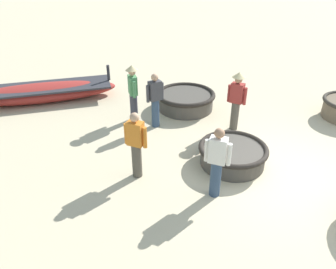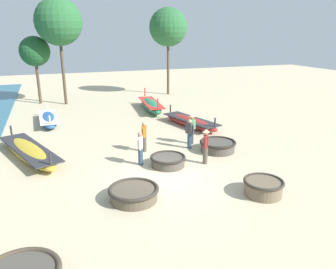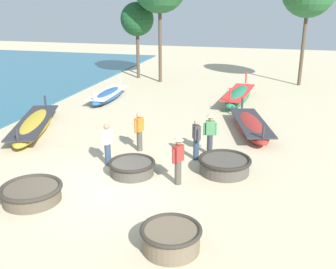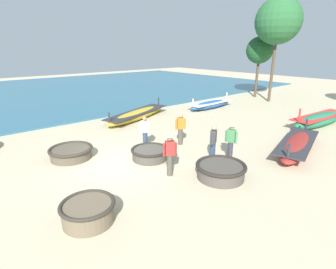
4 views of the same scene
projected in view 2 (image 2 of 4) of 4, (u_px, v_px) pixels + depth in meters
ground_plane at (166, 178)px, 13.70m from camera, size 80.00×80.00×0.00m
coracle_far_right at (168, 160)px, 14.88m from camera, size 1.63×1.63×0.48m
coracle_front_left at (134, 193)px, 11.84m from camera, size 1.85×1.85×0.50m
coracle_beside_post at (263, 187)px, 12.20m from camera, size 1.51×1.51×0.60m
coracle_weathered at (218, 146)px, 16.74m from camera, size 1.86×1.86×0.55m
long_boat_white_hull at (49, 119)px, 21.88m from camera, size 1.29×4.57×1.02m
long_boat_blue_hull at (191, 122)px, 21.20m from camera, size 2.43×5.04×1.03m
long_boat_red_hull at (151, 105)px, 25.55m from camera, size 1.62×5.39×1.39m
long_boat_green_hull at (29, 152)px, 15.90m from camera, size 3.22×6.03×1.01m
fisherman_with_hat at (190, 133)px, 17.01m from camera, size 0.36×0.47×1.57m
fisherman_crouching at (192, 127)px, 17.69m from camera, size 0.51×0.36×1.67m
fisherman_standing_left at (144, 136)px, 16.54m from camera, size 0.33×0.50×1.57m
fisherman_standing_right at (140, 148)px, 14.84m from camera, size 0.32×0.50×1.57m
fisherman_by_coracle at (206, 144)px, 14.93m from camera, size 0.36×0.47×1.67m
tree_rightmost at (168, 27)px, 30.54m from camera, size 3.56×3.56×8.11m
tree_leftmost at (35, 52)px, 26.92m from camera, size 2.45×2.45×5.59m
tree_center at (59, 22)px, 25.98m from camera, size 3.75×3.75×8.53m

